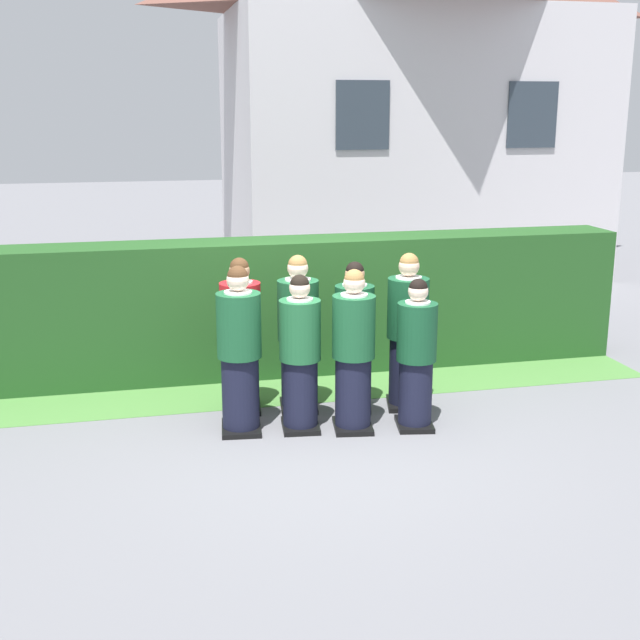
{
  "coord_description": "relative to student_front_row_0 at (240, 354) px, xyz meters",
  "views": [
    {
      "loc": [
        -1.83,
        -7.64,
        3.12
      ],
      "look_at": [
        0.0,
        0.3,
        1.05
      ],
      "focal_mm": 46.94,
      "sensor_mm": 36.0,
      "label": 1
    }
  ],
  "objects": [
    {
      "name": "student_rear_row_1",
      "position": [
        0.69,
        0.5,
        -0.0
      ],
      "size": [
        0.44,
        0.55,
        1.66
      ],
      "color": "black",
      "rests_on": "ground"
    },
    {
      "name": "student_rear_row_3",
      "position": [
        1.82,
        0.31,
        0.0
      ],
      "size": [
        0.49,
        0.57,
        1.67
      ],
      "color": "black",
      "rests_on": "ground"
    },
    {
      "name": "student_front_row_3",
      "position": [
        1.72,
        -0.29,
        -0.07
      ],
      "size": [
        0.42,
        0.49,
        1.52
      ],
      "color": "black",
      "rests_on": "ground"
    },
    {
      "name": "student_in_red_blazer",
      "position": [
        0.1,
        0.6,
        -0.01
      ],
      "size": [
        0.43,
        0.51,
        1.64
      ],
      "color": "black",
      "rests_on": "ground"
    },
    {
      "name": "student_rear_row_2",
      "position": [
        1.26,
        0.38,
        -0.04
      ],
      "size": [
        0.47,
        0.55,
        1.59
      ],
      "color": "black",
      "rests_on": "ground"
    },
    {
      "name": "ground_plane",
      "position": [
        0.84,
        -0.14,
        -0.8
      ],
      "size": [
        60.0,
        60.0,
        0.0
      ],
      "primitive_type": "plane",
      "color": "slate"
    },
    {
      "name": "student_front_row_0",
      "position": [
        0.0,
        0.0,
        0.0
      ],
      "size": [
        0.44,
        0.55,
        1.67
      ],
      "color": "black",
      "rests_on": "ground"
    },
    {
      "name": "hedge",
      "position": [
        0.84,
        1.85,
        0.01
      ],
      "size": [
        8.24,
        0.7,
        1.61
      ],
      "color": "#214C1E",
      "rests_on": "ground"
    },
    {
      "name": "student_front_row_2",
      "position": [
        1.1,
        -0.2,
        -0.02
      ],
      "size": [
        0.44,
        0.51,
        1.62
      ],
      "color": "black",
      "rests_on": "ground"
    },
    {
      "name": "student_front_row_1",
      "position": [
        0.59,
        -0.08,
        -0.05
      ],
      "size": [
        0.41,
        0.49,
        1.57
      ],
      "color": "black",
      "rests_on": "ground"
    },
    {
      "name": "school_building_main",
      "position": [
        4.33,
        7.83,
        2.72
      ],
      "size": [
        7.08,
        4.52,
        6.85
      ],
      "color": "silver",
      "rests_on": "ground"
    },
    {
      "name": "lawn_strip",
      "position": [
        0.84,
        1.05,
        -0.79
      ],
      "size": [
        8.24,
        0.9,
        0.01
      ],
      "primitive_type": "cube",
      "color": "#477A38",
      "rests_on": "ground"
    }
  ]
}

